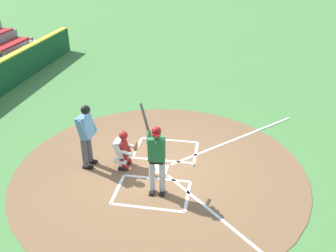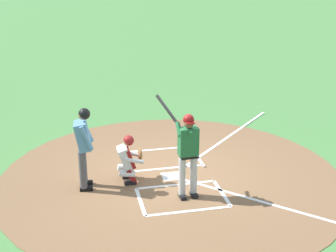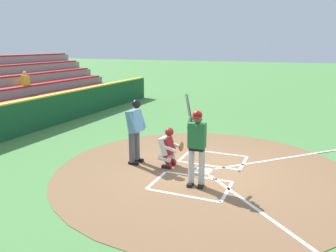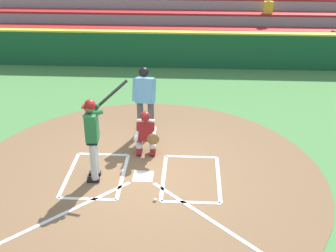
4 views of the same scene
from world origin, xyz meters
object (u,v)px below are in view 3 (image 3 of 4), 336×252
at_px(batter, 196,143).
at_px(catcher, 169,146).
at_px(plate_umpire, 135,127).
at_px(baseball, 239,170).

bearing_deg(batter, catcher, -131.68).
bearing_deg(plate_umpire, catcher, 97.13).
relative_size(batter, catcher, 1.88).
distance_m(batter, baseball, 1.88).
height_order(batter, plate_umpire, batter).
bearing_deg(catcher, batter, 48.32).
xyz_separation_m(batter, catcher, (-0.99, -1.11, -0.51)).
relative_size(catcher, plate_umpire, 0.61).
bearing_deg(catcher, plate_umpire, -82.87).
distance_m(catcher, baseball, 2.00).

